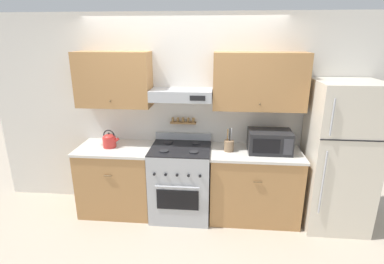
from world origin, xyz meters
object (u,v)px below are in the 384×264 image
object	(u,v)px
microwave	(270,141)
utensil_crock	(229,145)
stove_range	(181,181)
tea_kettle	(109,140)
refrigerator	(339,156)

from	to	relation	value
microwave	utensil_crock	size ratio (longest dim) A/B	1.78
stove_range	tea_kettle	distance (m)	1.06
stove_range	utensil_crock	world-z (taller)	utensil_crock
refrigerator	utensil_crock	xyz separation A→B (m)	(-1.30, 0.04, 0.08)
microwave	stove_range	bearing A→B (deg)	-178.17
refrigerator	microwave	bearing A→B (deg)	176.03
stove_range	tea_kettle	xyz separation A→B (m)	(-0.92, 0.02, 0.53)
microwave	tea_kettle	bearing A→B (deg)	-179.49
refrigerator	microwave	xyz separation A→B (m)	(-0.82, 0.06, 0.14)
utensil_crock	tea_kettle	bearing A→B (deg)	-180.00
stove_range	refrigerator	xyz separation A→B (m)	(1.91, -0.02, 0.42)
utensil_crock	microwave	bearing A→B (deg)	2.08
stove_range	microwave	distance (m)	1.23
stove_range	tea_kettle	world-z (taller)	tea_kettle
stove_range	utensil_crock	xyz separation A→B (m)	(0.60, 0.02, 0.51)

